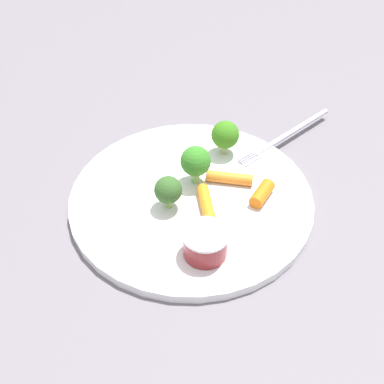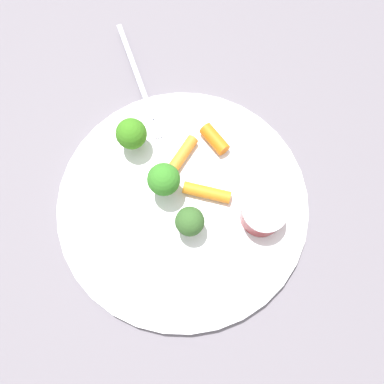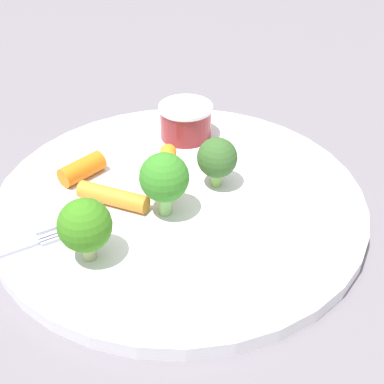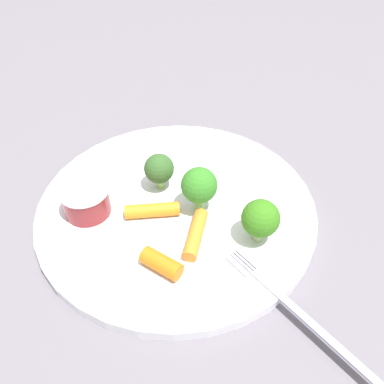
{
  "view_description": "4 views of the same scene",
  "coord_description": "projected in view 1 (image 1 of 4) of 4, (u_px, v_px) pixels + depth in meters",
  "views": [
    {
      "loc": [
        0.34,
        -0.25,
        0.41
      ],
      "look_at": [
        0.01,
        -0.01,
        0.03
      ],
      "focal_mm": 44.16,
      "sensor_mm": 36.0,
      "label": 1
    },
    {
      "loc": [
        -0.02,
        -0.13,
        0.43
      ],
      "look_at": [
        0.01,
        0.0,
        0.02
      ],
      "focal_mm": 34.14,
      "sensor_mm": 36.0,
      "label": 2
    },
    {
      "loc": [
        -0.31,
        0.13,
        0.27
      ],
      "look_at": [
        -0.01,
        -0.01,
        0.02
      ],
      "focal_mm": 48.56,
      "sensor_mm": 36.0,
      "label": 3
    },
    {
      "loc": [
        0.16,
        0.26,
        0.32
      ],
      "look_at": [
        -0.01,
        0.01,
        0.03
      ],
      "focal_mm": 37.33,
      "sensor_mm": 36.0,
      "label": 4
    }
  ],
  "objects": [
    {
      "name": "sauce_cup",
      "position": [
        205.0,
        243.0,
        0.5
      ],
      "size": [
        0.05,
        0.05,
        0.03
      ],
      "color": "maroon",
      "rests_on": "plate"
    },
    {
      "name": "broccoli_floret_1",
      "position": [
        166.0,
        188.0,
        0.55
      ],
      "size": [
        0.03,
        0.03,
        0.04
      ],
      "color": "#87BD5B",
      "rests_on": "plate"
    },
    {
      "name": "broccoli_floret_2",
      "position": [
        196.0,
        162.0,
        0.58
      ],
      "size": [
        0.04,
        0.04,
        0.05
      ],
      "color": "#85BE6A",
      "rests_on": "plate"
    },
    {
      "name": "broccoli_floret_0",
      "position": [
        225.0,
        135.0,
        0.62
      ],
      "size": [
        0.04,
        0.04,
        0.05
      ],
      "color": "#9BAD72",
      "rests_on": "plate"
    },
    {
      "name": "ground_plane",
      "position": [
        191.0,
        201.0,
        0.59
      ],
      "size": [
        2.4,
        2.4,
        0.0
      ],
      "primitive_type": "plane",
      "color": "slate"
    },
    {
      "name": "plate",
      "position": [
        191.0,
        198.0,
        0.58
      ],
      "size": [
        0.3,
        0.3,
        0.01
      ],
      "primitive_type": "cylinder",
      "color": "white",
      "rests_on": "ground_plane"
    },
    {
      "name": "carrot_stick_2",
      "position": [
        204.0,
        205.0,
        0.56
      ],
      "size": [
        0.06,
        0.04,
        0.01
      ],
      "primitive_type": "cylinder",
      "rotation": [
        1.57,
        0.0,
        4.21
      ],
      "color": "orange",
      "rests_on": "plate"
    },
    {
      "name": "carrot_stick_0",
      "position": [
        262.0,
        194.0,
        0.57
      ],
      "size": [
        0.03,
        0.04,
        0.02
      ],
      "primitive_type": "cylinder",
      "rotation": [
        1.57,
        0.0,
        3.53
      ],
      "color": "orange",
      "rests_on": "plate"
    },
    {
      "name": "fork",
      "position": [
        285.0,
        136.0,
        0.67
      ],
      "size": [
        0.02,
        0.19,
        0.0
      ],
      "color": "#ADACC8",
      "rests_on": "plate"
    },
    {
      "name": "carrot_stick_1",
      "position": [
        230.0,
        178.0,
        0.59
      ],
      "size": [
        0.05,
        0.05,
        0.01
      ],
      "primitive_type": "cylinder",
      "rotation": [
        1.57,
        0.0,
        5.47
      ],
      "color": "orange",
      "rests_on": "plate"
    }
  ]
}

